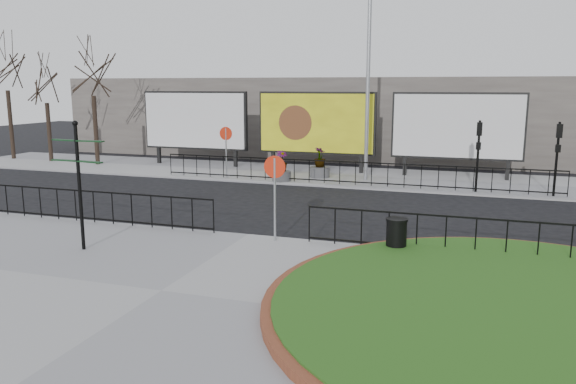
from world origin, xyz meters
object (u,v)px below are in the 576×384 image
at_px(litter_bin, 396,236).
at_px(planter_a, 282,169).
at_px(fingerpost_sign, 79,173).
at_px(lamp_post, 368,79).
at_px(billboard_mid, 316,123).
at_px(planter_b, 320,166).

relative_size(litter_bin, planter_a, 0.68).
bearing_deg(planter_a, fingerpost_sign, -96.99).
height_order(lamp_post, planter_a, lamp_post).
distance_m(fingerpost_sign, litter_bin, 8.65).
bearing_deg(lamp_post, planter_a, -156.52).
bearing_deg(planter_a, litter_bin, -56.27).
relative_size(lamp_post, planter_a, 6.49).
xyz_separation_m(billboard_mid, planter_a, (-0.68, -3.57, -1.93)).
xyz_separation_m(billboard_mid, fingerpost_sign, (-2.18, -15.86, -0.36)).
distance_m(fingerpost_sign, planter_b, 14.28).
xyz_separation_m(fingerpost_sign, planter_b, (2.93, 13.89, -1.59)).
xyz_separation_m(litter_bin, planter_a, (-6.68, 10.00, 0.06)).
height_order(billboard_mid, planter_b, billboard_mid).
distance_m(fingerpost_sign, planter_a, 12.48).
relative_size(billboard_mid, fingerpost_sign, 1.76).
bearing_deg(billboard_mid, litter_bin, -66.15).
bearing_deg(fingerpost_sign, billboard_mid, 88.98).
relative_size(litter_bin, planter_b, 0.65).
xyz_separation_m(fingerpost_sign, litter_bin, (8.18, 2.29, -1.63)).
relative_size(lamp_post, fingerpost_sign, 2.63).
relative_size(lamp_post, litter_bin, 9.60).
bearing_deg(planter_b, planter_a, -131.58).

